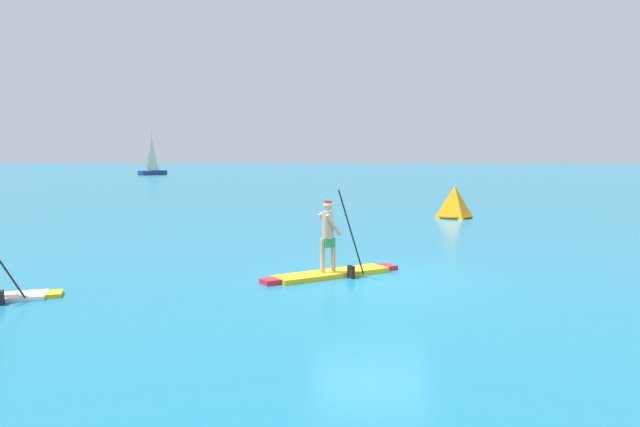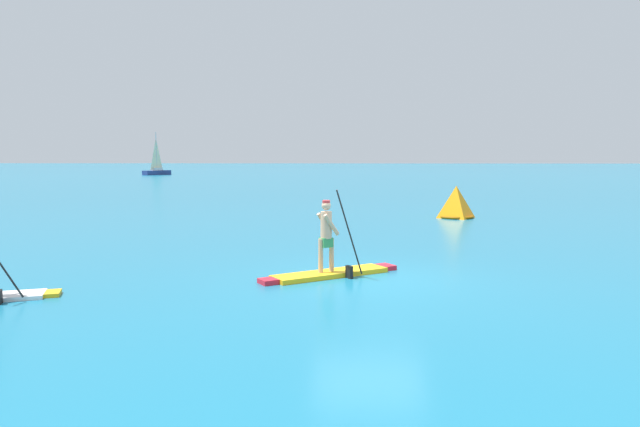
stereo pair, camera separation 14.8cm
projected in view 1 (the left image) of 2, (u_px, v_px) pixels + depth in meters
The scene contains 4 objects.
ground at pixel (371, 280), 13.11m from camera, with size 440.00×440.00×0.00m, color #196B8C.
paddleboarder_mid_center at pixel (332, 262), 13.47m from camera, with size 3.20×2.34×2.07m.
race_marker_buoy at pixel (454, 203), 26.32m from camera, with size 1.59×1.59×1.45m.
sailboat_left_horizon at pixel (153, 169), 87.07m from camera, with size 3.51×4.38×6.36m.
Camera 1 is at (-0.66, -12.94, 2.77)m, focal length 32.67 mm.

